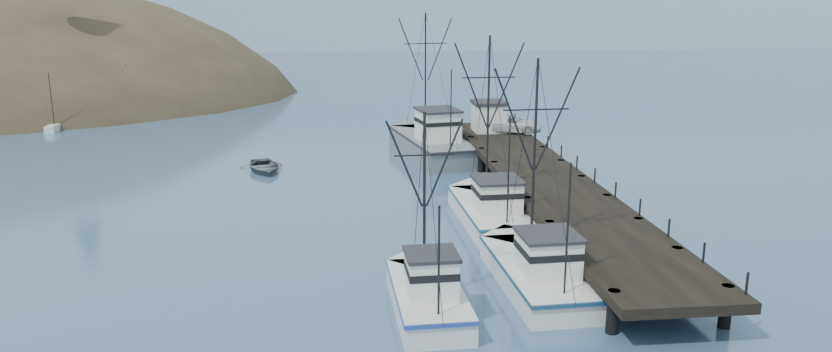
{
  "coord_description": "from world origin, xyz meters",
  "views": [
    {
      "loc": [
        -0.37,
        -32.84,
        14.65
      ],
      "look_at": [
        4.81,
        15.21,
        2.5
      ],
      "focal_mm": 32.0,
      "sensor_mm": 36.0,
      "label": 1
    }
  ],
  "objects_px": {
    "pier": "(545,181)",
    "trawler_mid": "(427,293)",
    "trawler_near": "(536,269)",
    "pier_shed": "(489,116)",
    "pickup_truck": "(512,124)",
    "motorboat": "(264,171)",
    "trawler_far": "(490,209)",
    "work_vessel": "(430,142)"
  },
  "relations": [
    {
      "from": "trawler_near",
      "to": "trawler_far",
      "type": "xyz_separation_m",
      "value": [
        -0.17,
        10.82,
        0.0
      ]
    },
    {
      "from": "trawler_far",
      "to": "pickup_truck",
      "type": "xyz_separation_m",
      "value": [
        6.13,
        19.97,
        1.95
      ]
    },
    {
      "from": "pier_shed",
      "to": "motorboat",
      "type": "xyz_separation_m",
      "value": [
        -20.08,
        -5.22,
        -3.42
      ]
    },
    {
      "from": "trawler_near",
      "to": "work_vessel",
      "type": "height_order",
      "value": "work_vessel"
    },
    {
      "from": "pier",
      "to": "trawler_far",
      "type": "relative_size",
      "value": 3.59
    },
    {
      "from": "pier_shed",
      "to": "pickup_truck",
      "type": "bearing_deg",
      "value": -23.12
    },
    {
      "from": "pier",
      "to": "pier_shed",
      "type": "xyz_separation_m",
      "value": [
        -0.48,
        17.4,
        1.73
      ]
    },
    {
      "from": "trawler_mid",
      "to": "work_vessel",
      "type": "relative_size",
      "value": 0.61
    },
    {
      "from": "pier_shed",
      "to": "trawler_near",
      "type": "bearing_deg",
      "value": -97.18
    },
    {
      "from": "trawler_far",
      "to": "motorboat",
      "type": "relative_size",
      "value": 2.37
    },
    {
      "from": "pier",
      "to": "pier_shed",
      "type": "distance_m",
      "value": 17.49
    },
    {
      "from": "pier_shed",
      "to": "pickup_truck",
      "type": "xyz_separation_m",
      "value": [
        1.98,
        -0.84,
        -0.65
      ]
    },
    {
      "from": "pier",
      "to": "pickup_truck",
      "type": "xyz_separation_m",
      "value": [
        1.5,
        16.55,
        1.08
      ]
    },
    {
      "from": "trawler_near",
      "to": "motorboat",
      "type": "height_order",
      "value": "trawler_near"
    },
    {
      "from": "work_vessel",
      "to": "pier_shed",
      "type": "bearing_deg",
      "value": 7.64
    },
    {
      "from": "trawler_mid",
      "to": "pickup_truck",
      "type": "height_order",
      "value": "trawler_mid"
    },
    {
      "from": "pickup_truck",
      "to": "motorboat",
      "type": "height_order",
      "value": "pickup_truck"
    },
    {
      "from": "trawler_near",
      "to": "pickup_truck",
      "type": "bearing_deg",
      "value": 79.05
    },
    {
      "from": "work_vessel",
      "to": "trawler_far",
      "type": "bearing_deg",
      "value": -86.08
    },
    {
      "from": "pier",
      "to": "pickup_truck",
      "type": "bearing_deg",
      "value": 84.82
    },
    {
      "from": "trawler_far",
      "to": "pickup_truck",
      "type": "relative_size",
      "value": 2.22
    },
    {
      "from": "trawler_mid",
      "to": "pier_shed",
      "type": "distance_m",
      "value": 35.54
    },
    {
      "from": "trawler_near",
      "to": "pier_shed",
      "type": "relative_size",
      "value": 3.68
    },
    {
      "from": "trawler_near",
      "to": "pickup_truck",
      "type": "xyz_separation_m",
      "value": [
        5.96,
        30.8,
        1.95
      ]
    },
    {
      "from": "pier",
      "to": "trawler_mid",
      "type": "relative_size",
      "value": 4.57
    },
    {
      "from": "pier_shed",
      "to": "pickup_truck",
      "type": "relative_size",
      "value": 0.58
    },
    {
      "from": "motorboat",
      "to": "trawler_mid",
      "type": "bearing_deg",
      "value": -84.45
    },
    {
      "from": "trawler_near",
      "to": "pier_shed",
      "type": "height_order",
      "value": "trawler_near"
    },
    {
      "from": "motorboat",
      "to": "trawler_far",
      "type": "bearing_deg",
      "value": -58.28
    },
    {
      "from": "trawler_mid",
      "to": "work_vessel",
      "type": "distance_m",
      "value": 33.58
    },
    {
      "from": "trawler_far",
      "to": "work_vessel",
      "type": "xyz_separation_m",
      "value": [
        -1.38,
        20.07,
        0.41
      ]
    },
    {
      "from": "pickup_truck",
      "to": "trawler_mid",
      "type": "bearing_deg",
      "value": 179.27
    },
    {
      "from": "pier_shed",
      "to": "pier",
      "type": "bearing_deg",
      "value": -88.43
    },
    {
      "from": "pier",
      "to": "trawler_mid",
      "type": "distance_m",
      "value": 19.64
    },
    {
      "from": "trawler_mid",
      "to": "pickup_truck",
      "type": "xyz_separation_m",
      "value": [
        11.89,
        33.19,
        1.95
      ]
    },
    {
      "from": "pier_shed",
      "to": "motorboat",
      "type": "bearing_deg",
      "value": -165.42
    },
    {
      "from": "pickup_truck",
      "to": "motorboat",
      "type": "relative_size",
      "value": 1.07
    },
    {
      "from": "work_vessel",
      "to": "motorboat",
      "type": "distance_m",
      "value": 15.27
    },
    {
      "from": "work_vessel",
      "to": "pickup_truck",
      "type": "bearing_deg",
      "value": -0.77
    },
    {
      "from": "trawler_near",
      "to": "trawler_mid",
      "type": "relative_size",
      "value": 1.22
    },
    {
      "from": "work_vessel",
      "to": "pier_shed",
      "type": "xyz_separation_m",
      "value": [
        5.53,
        0.74,
        2.19
      ]
    },
    {
      "from": "trawler_far",
      "to": "motorboat",
      "type": "xyz_separation_m",
      "value": [
        -15.93,
        15.59,
        -0.82
      ]
    }
  ]
}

